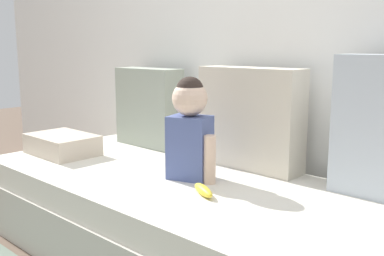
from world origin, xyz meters
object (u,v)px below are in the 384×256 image
Objects in this scene: throw_pillow_left at (149,107)px; toddler at (190,127)px; couch at (199,227)px; folded_blanket at (62,144)px; banana at (203,190)px; throw_pillow_center at (250,118)px.

toddler is (0.67, -0.35, 0.00)m from throw_pillow_left.
folded_blanket reaches higher than couch.
toddler reaches higher than couch.
toddler is 2.81× the size of banana.
couch is 0.28m from banana.
toddler reaches higher than folded_blanket.
toddler is (-0.09, -0.35, -0.01)m from throw_pillow_center.
throw_pillow_center is 0.36m from toddler.
throw_pillow_center is (0.76, 0.00, 0.01)m from throw_pillow_left.
throw_pillow_left is 1.00× the size of toddler.
throw_pillow_center reaches higher than folded_blanket.
banana is at bearing 0.86° from folded_blanket.
couch is at bearing -20.53° from toddler.
couch is at bearing 7.17° from folded_blanket.
throw_pillow_left is 0.86× the size of throw_pillow_center.
banana is (0.12, -0.48, -0.23)m from throw_pillow_center.
toddler is (-0.09, 0.03, 0.45)m from couch.
throw_pillow_left is at bearing 180.00° from throw_pillow_center.
toddler is at bearing 146.40° from banana.
folded_blanket reaches higher than banana.
throw_pillow_center is 1.16× the size of toddler.
couch is at bearing 138.41° from banana.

